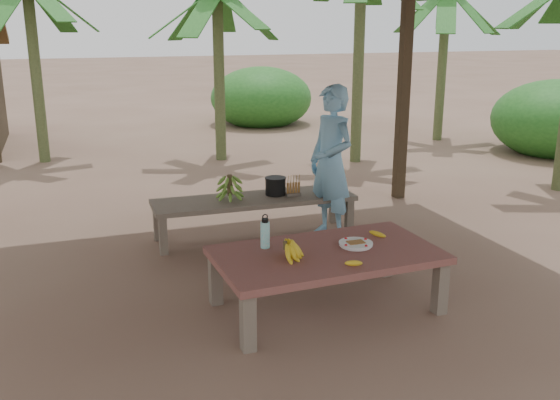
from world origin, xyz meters
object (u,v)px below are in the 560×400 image
object	(u,v)px
work_table	(327,259)
bench	(254,203)
water_flask	(265,234)
cooking_pot	(275,186)
ripe_banana_bunch	(285,249)
plate	(356,244)
woman	(331,163)

from	to	relation	value
work_table	bench	size ratio (longest dim) A/B	0.83
water_flask	cooking_pot	world-z (taller)	water_flask
bench	ripe_banana_bunch	size ratio (longest dim) A/B	8.45
ripe_banana_bunch	plate	distance (m)	0.66
bench	woman	world-z (taller)	woman
ripe_banana_bunch	plate	size ratio (longest dim) A/B	0.93
ripe_banana_bunch	water_flask	size ratio (longest dim) A/B	0.91
woman	water_flask	bearing A→B (deg)	-55.39
water_flask	woman	distance (m)	1.85
work_table	bench	distance (m)	1.90
plate	woman	distance (m)	1.71
water_flask	bench	bearing A→B (deg)	75.86
ripe_banana_bunch	cooking_pot	size ratio (longest dim) A/B	1.17
work_table	bench	bearing A→B (deg)	88.59
work_table	woman	size ratio (longest dim) A/B	1.10
plate	cooking_pot	distance (m)	1.91
work_table	ripe_banana_bunch	xyz separation A→B (m)	(-0.37, -0.04, 0.14)
water_flask	woman	xyz separation A→B (m)	(1.20, 1.39, 0.21)
bench	plate	size ratio (longest dim) A/B	7.83
bench	work_table	bearing A→B (deg)	-87.90
work_table	cooking_pot	xyz separation A→B (m)	(0.23, 1.95, 0.11)
cooking_pot	woman	distance (m)	0.67
cooking_pot	plate	bearing A→B (deg)	-88.65
water_flask	cooking_pot	size ratio (longest dim) A/B	1.30
work_table	woman	world-z (taller)	woman
bench	ripe_banana_bunch	xyz separation A→B (m)	(-0.35, -1.94, 0.18)
work_table	ripe_banana_bunch	world-z (taller)	ripe_banana_bunch
bench	water_flask	world-z (taller)	water_flask
bench	ripe_banana_bunch	distance (m)	1.98
water_flask	woman	world-z (taller)	woman
bench	cooking_pot	distance (m)	0.30
work_table	water_flask	world-z (taller)	water_flask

